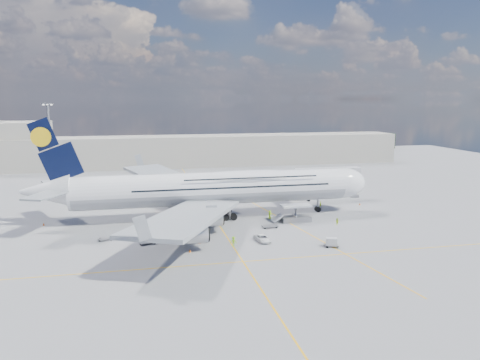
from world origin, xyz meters
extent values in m
plane|color=gray|center=(0.00, 0.00, 0.00)|extent=(300.00, 300.00, 0.00)
cube|color=#FFB60D|center=(0.00, 0.00, 0.01)|extent=(0.25, 220.00, 0.01)
cube|color=#FFB60D|center=(0.00, -20.00, 0.01)|extent=(120.00, 0.25, 0.01)
cube|color=#FFB60D|center=(14.00, 10.00, 0.01)|extent=(14.16, 99.06, 0.01)
cylinder|color=white|center=(0.00, 10.00, 6.80)|extent=(62.00, 7.20, 7.20)
cylinder|color=#9EA0A5|center=(0.00, 10.00, 6.65)|extent=(60.76, 7.13, 7.13)
ellipsoid|color=white|center=(8.00, 10.00, 8.78)|extent=(36.00, 6.84, 3.76)
ellipsoid|color=white|center=(31.00, 10.00, 6.80)|extent=(11.52, 7.20, 7.20)
ellipsoid|color=black|center=(34.24, 10.00, 7.40)|extent=(3.84, 4.16, 1.44)
cone|color=white|center=(-35.50, 10.00, 7.60)|extent=(10.00, 6.84, 6.84)
cube|color=black|center=(-33.50, 10.00, 16.40)|extent=(11.02, 0.46, 14.61)
cylinder|color=yellow|center=(-35.60, 10.00, 18.90)|extent=(4.00, 0.60, 4.00)
cube|color=#999EA3|center=(-8.00, 30.00, 5.60)|extent=(25.49, 39.15, 3.35)
cube|color=#999EA3|center=(-8.00, -10.00, 5.60)|extent=(25.49, 39.15, 3.35)
cylinder|color=#B7BABF|center=(-3.00, 22.50, 3.20)|extent=(5.20, 3.50, 3.50)
cylinder|color=#B7BABF|center=(-7.50, 33.00, 3.20)|extent=(5.20, 3.50, 3.50)
cylinder|color=#B7BABF|center=(-3.00, -2.50, 3.20)|extent=(5.20, 3.50, 3.50)
cylinder|color=#B7BABF|center=(-7.50, -13.00, 3.20)|extent=(5.20, 3.50, 3.50)
cylinder|color=gray|center=(25.00, 10.00, 2.20)|extent=(0.44, 0.44, 3.80)
cylinder|color=black|center=(25.00, 10.00, 0.65)|extent=(1.30, 0.90, 1.30)
cylinder|color=gray|center=(0.00, 10.00, 2.20)|extent=(0.56, 0.56, 3.80)
cylinder|color=black|center=(0.00, 13.20, 0.75)|extent=(1.50, 0.90, 1.50)
cube|color=#B7B7BC|center=(25.00, 18.60, 7.10)|extent=(3.00, 10.00, 2.60)
cube|color=#B7B7BC|center=(33.00, 23.60, 7.10)|extent=(18.00, 3.00, 2.60)
cylinder|color=gray|center=(27.00, 21.60, 3.55)|extent=(0.80, 0.80, 7.10)
cylinder|color=black|center=(27.00, 21.60, 0.45)|extent=(0.90, 0.80, 0.90)
cylinder|color=gray|center=(41.00, 23.60, 3.55)|extent=(1.00, 1.00, 7.10)
cube|color=gray|center=(41.00, 23.60, 0.40)|extent=(2.00, 2.00, 0.80)
cylinder|color=#B7B7BC|center=(25.00, 14.80, 7.10)|extent=(3.60, 3.60, 2.80)
cube|color=silver|center=(17.00, 2.90, 3.50)|extent=(6.50, 3.20, 0.35)
cube|color=gray|center=(17.00, 2.90, 0.55)|extent=(6.50, 3.20, 1.10)
cube|color=gray|center=(17.00, 2.90, 2.05)|extent=(0.22, 1.99, 3.00)
cylinder|color=black|center=(14.40, 1.70, 0.35)|extent=(0.70, 0.30, 0.70)
cube|color=silver|center=(12.80, 2.90, 1.00)|extent=(2.16, 2.60, 1.60)
cylinder|color=gray|center=(-40.00, 45.00, 12.50)|extent=(0.70, 0.70, 25.00)
cube|color=gray|center=(-40.00, 45.00, 25.20)|extent=(3.00, 0.40, 0.60)
cube|color=#B2AD9E|center=(0.00, 95.00, 6.00)|extent=(180.00, 16.00, 12.00)
cube|color=#193814|center=(40.00, 140.00, 4.00)|extent=(160.00, 6.00, 8.00)
cube|color=gray|center=(-15.18, 0.28, 0.31)|extent=(2.92, 2.11, 0.16)
cylinder|color=black|center=(-16.23, -0.24, 0.19)|extent=(0.38, 0.16, 0.38)
cylinder|color=black|center=(-14.14, 0.80, 0.19)|extent=(0.38, 0.16, 0.38)
cube|color=silver|center=(-15.18, 0.28, 1.00)|extent=(2.22, 1.82, 1.31)
cube|color=gray|center=(-12.26, 1.90, 0.37)|extent=(3.55, 2.61, 0.19)
cylinder|color=black|center=(-13.54, 1.27, 0.23)|extent=(0.47, 0.19, 0.47)
cylinder|color=black|center=(-10.99, 2.54, 0.23)|extent=(0.47, 0.19, 0.47)
cube|color=silver|center=(-12.26, 1.90, 1.22)|extent=(2.71, 2.24, 1.59)
cube|color=gray|center=(-15.16, -6.72, 0.36)|extent=(3.50, 2.60, 0.19)
cylinder|color=black|center=(-16.41, -7.34, 0.23)|extent=(0.46, 0.19, 0.46)
cylinder|color=black|center=(-13.91, -6.09, 0.23)|extent=(0.46, 0.19, 0.46)
cube|color=gray|center=(-22.93, -2.91, 0.31)|extent=(2.97, 2.47, 0.16)
cylinder|color=black|center=(-23.98, -3.44, 0.19)|extent=(0.38, 0.16, 0.38)
cylinder|color=black|center=(-21.89, -2.39, 0.19)|extent=(0.38, 0.16, 0.38)
cube|color=gray|center=(17.46, -15.76, 0.31)|extent=(2.92, 2.13, 0.16)
cylinder|color=black|center=(16.41, -16.29, 0.19)|extent=(0.38, 0.16, 0.38)
cylinder|color=black|center=(18.50, -15.24, 0.19)|extent=(0.38, 0.16, 0.38)
cube|color=silver|center=(17.46, -15.76, 1.00)|extent=(2.23, 1.83, 1.31)
cube|color=gray|center=(10.01, -1.09, 0.37)|extent=(3.27, 1.91, 0.19)
cylinder|color=black|center=(8.75, -1.72, 0.23)|extent=(0.46, 0.19, 0.46)
cylinder|color=black|center=(11.27, -0.46, 0.23)|extent=(0.46, 0.19, 0.46)
cube|color=silver|center=(-11.42, -3.17, 0.74)|extent=(3.27, 2.49, 1.38)
cube|color=black|center=(-11.42, -3.17, 1.59)|extent=(1.49, 1.60, 0.53)
cylinder|color=black|center=(-12.48, -3.75, 0.34)|extent=(0.68, 0.26, 0.68)
cylinder|color=black|center=(-10.37, -2.58, 0.34)|extent=(0.68, 0.26, 0.68)
cube|color=gray|center=(-12.39, 34.01, 1.09)|extent=(7.35, 3.55, 2.17)
cube|color=silver|center=(-13.15, 34.01, 3.15)|extent=(5.53, 3.40, 2.39)
cube|color=silver|center=(-9.67, 34.01, 2.06)|extent=(2.28, 2.74, 1.74)
cube|color=black|center=(-8.91, 34.01, 2.28)|extent=(0.46, 2.17, 0.98)
cylinder|color=black|center=(-10.00, 32.76, 0.60)|extent=(1.19, 0.38, 1.19)
cylinder|color=black|center=(-14.78, 35.25, 0.60)|extent=(1.19, 0.38, 1.19)
cube|color=#F7620D|center=(-13.15, 34.01, 2.39)|extent=(5.59, 3.46, 0.54)
cube|color=gray|center=(-15.32, 46.19, 0.89)|extent=(6.15, 4.23, 1.78)
cube|color=silver|center=(-15.95, 46.19, 2.58)|extent=(4.79, 3.72, 1.95)
cube|color=silver|center=(-13.10, 46.19, 1.69)|extent=(2.27, 2.51, 1.42)
cube|color=black|center=(-12.48, 46.19, 1.87)|extent=(0.82, 1.69, 0.80)
cylinder|color=black|center=(-13.37, 45.17, 0.49)|extent=(0.98, 0.31, 0.98)
cylinder|color=black|center=(-17.28, 47.21, 0.49)|extent=(0.98, 0.31, 0.98)
imported|color=white|center=(6.04, -10.07, 0.63)|extent=(2.73, 4.81, 1.27)
imported|color=#D1F71A|center=(27.53, 14.53, 0.76)|extent=(0.61, 0.46, 1.51)
imported|color=#DAFF1A|center=(24.59, -2.18, 0.76)|extent=(0.88, 0.93, 1.52)
imported|color=#C3EB18|center=(-4.50, 0.12, 0.90)|extent=(0.51, 1.08, 1.80)
imported|color=#B1FD1A|center=(12.06, 6.09, 0.96)|extent=(1.02, 1.12, 1.92)
imported|color=#95E217|center=(0.04, -11.92, 0.96)|extent=(1.37, 0.95, 1.93)
cone|color=#F7620D|center=(38.19, 14.55, 0.27)|extent=(0.43, 0.43, 0.55)
cube|color=#F7620D|center=(38.19, 14.55, 0.01)|extent=(0.37, 0.37, 0.03)
cone|color=#F7620D|center=(-11.50, 25.36, 0.31)|extent=(0.48, 0.48, 0.61)
cube|color=#F7620D|center=(-11.50, 25.36, 0.02)|extent=(0.42, 0.42, 0.03)
cone|color=#F7620D|center=(-18.86, 30.04, 0.29)|extent=(0.45, 0.45, 0.58)
cube|color=#F7620D|center=(-18.86, 30.04, 0.02)|extent=(0.39, 0.39, 0.03)
cone|color=#F7620D|center=(-5.76, -8.69, 0.27)|extent=(0.43, 0.43, 0.55)
cube|color=#F7620D|center=(-5.76, -8.69, 0.01)|extent=(0.37, 0.37, 0.03)
cone|color=#F7620D|center=(-8.05, -13.34, 0.28)|extent=(0.44, 0.44, 0.56)
cube|color=#F7620D|center=(-8.05, -13.34, 0.02)|extent=(0.38, 0.38, 0.03)
cone|color=#F7620D|center=(-36.53, 10.99, 0.28)|extent=(0.44, 0.44, 0.55)
cube|color=#F7620D|center=(-36.53, 10.99, 0.01)|extent=(0.38, 0.38, 0.03)
camera|label=1|loc=(-16.25, -92.03, 26.53)|focal=35.00mm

